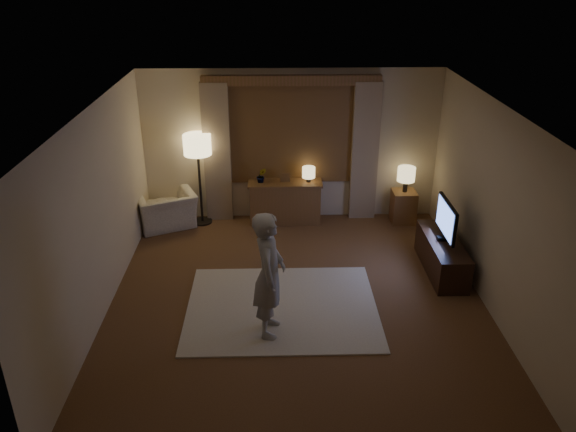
{
  "coord_description": "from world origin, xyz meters",
  "views": [
    {
      "loc": [
        -0.29,
        -6.38,
        4.23
      ],
      "look_at": [
        -0.11,
        0.6,
        0.98
      ],
      "focal_mm": 35.0,
      "sensor_mm": 36.0,
      "label": 1
    }
  ],
  "objects_px": {
    "sideboard": "(285,203)",
    "tv_stand": "(442,255)",
    "person": "(269,275)",
    "armchair": "(165,209)",
    "side_table": "(403,207)"
  },
  "relations": [
    {
      "from": "armchair",
      "to": "person",
      "type": "distance_m",
      "value": 3.57
    },
    {
      "from": "side_table",
      "to": "person",
      "type": "height_order",
      "value": "person"
    },
    {
      "from": "armchair",
      "to": "tv_stand",
      "type": "xyz_separation_m",
      "value": [
        4.3,
        -1.62,
        -0.06
      ]
    },
    {
      "from": "tv_stand",
      "to": "person",
      "type": "height_order",
      "value": "person"
    },
    {
      "from": "armchair",
      "to": "side_table",
      "type": "bearing_deg",
      "value": 157.17
    },
    {
      "from": "armchair",
      "to": "side_table",
      "type": "height_order",
      "value": "armchair"
    },
    {
      "from": "person",
      "to": "sideboard",
      "type": "bearing_deg",
      "value": 0.9
    },
    {
      "from": "tv_stand",
      "to": "person",
      "type": "xyz_separation_m",
      "value": [
        -2.51,
        -1.43,
        0.57
      ]
    },
    {
      "from": "tv_stand",
      "to": "person",
      "type": "distance_m",
      "value": 2.95
    },
    {
      "from": "sideboard",
      "to": "person",
      "type": "relative_size",
      "value": 0.75
    },
    {
      "from": "armchair",
      "to": "side_table",
      "type": "distance_m",
      "value": 4.09
    },
    {
      "from": "sideboard",
      "to": "tv_stand",
      "type": "bearing_deg",
      "value": -37.7
    },
    {
      "from": "sideboard",
      "to": "armchair",
      "type": "height_order",
      "value": "sideboard"
    },
    {
      "from": "armchair",
      "to": "tv_stand",
      "type": "relative_size",
      "value": 0.68
    },
    {
      "from": "side_table",
      "to": "person",
      "type": "xyz_separation_m",
      "value": [
        -2.31,
        -3.13,
        0.54
      ]
    }
  ]
}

